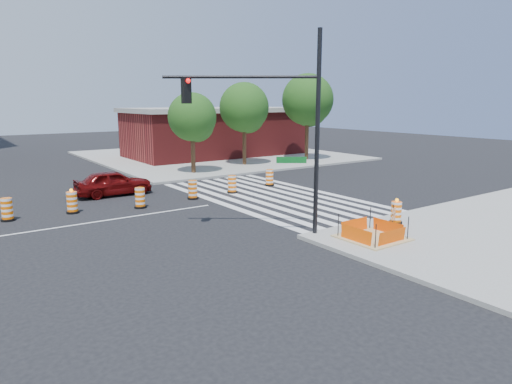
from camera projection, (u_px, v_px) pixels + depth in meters
ground at (64, 227)px, 19.31m from camera, size 120.00×120.00×0.00m
sidewalk_ne at (216, 155)px, 43.90m from camera, size 22.00×22.00×0.15m
crosswalk_east at (270, 196)px, 25.51m from camera, size 6.75×13.50×0.01m
lane_centerline at (64, 227)px, 19.31m from camera, size 14.00×0.12×0.01m
excavation_pit at (372, 236)px, 17.16m from camera, size 2.20×2.20×0.90m
brick_storefront at (215, 132)px, 43.45m from camera, size 16.50×8.50×4.60m
red_coupe at (113, 183)px, 25.61m from camera, size 4.24×1.78×1.43m
signal_pole_se at (275, 115)px, 17.01m from camera, size 4.79×3.51×7.68m
pit_drum at (396, 213)px, 19.18m from camera, size 0.55×0.55×1.08m
barricade at (396, 213)px, 19.01m from camera, size 0.74×0.30×0.91m
tree_north_c at (193, 120)px, 32.28m from camera, size 3.47×3.43×5.84m
tree_north_d at (244, 110)px, 36.31m from camera, size 3.94×3.94×6.71m
tree_north_e at (308, 103)px, 39.50m from camera, size 4.46×4.46×7.57m
median_drum_3 at (7, 210)px, 20.19m from camera, size 0.60×0.60×1.02m
median_drum_4 at (72, 203)px, 21.58m from camera, size 0.60×0.60×1.18m
median_drum_5 at (140, 198)px, 22.63m from camera, size 0.60×0.60×1.02m
median_drum_6 at (193, 190)px, 24.67m from camera, size 0.60×0.60×1.02m
median_drum_7 at (232, 185)px, 26.28m from camera, size 0.60×0.60×1.02m
median_drum_8 at (270, 178)px, 28.55m from camera, size 0.60×0.60×1.02m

